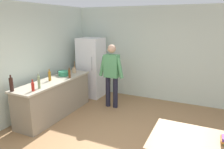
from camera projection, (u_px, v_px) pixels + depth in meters
wall_back at (158, 54)px, 6.01m from camera, size 6.40×0.12×2.70m
wall_left at (13, 64)px, 4.62m from camera, size 0.12×5.60×2.70m
kitchen_counter at (55, 98)px, 5.12m from camera, size 0.64×2.20×0.90m
refrigerator at (91, 67)px, 6.37m from camera, size 0.70×0.67×1.80m
person at (112, 72)px, 5.48m from camera, size 0.70×0.22×1.70m
dining_table at (205, 148)px, 2.70m from camera, size 1.40×0.90×0.75m
cooking_pot at (64, 73)px, 5.42m from camera, size 0.40×0.28×0.12m
utensil_jar at (74, 70)px, 5.69m from camera, size 0.11×0.11×0.32m
bottle_wine_dark at (11, 84)px, 4.18m from camera, size 0.08×0.08×0.34m
bottle_beer_brown at (69, 74)px, 5.18m from camera, size 0.06×0.06×0.26m
bottle_vinegar_tall at (39, 82)px, 4.36m from camera, size 0.06×0.06×0.32m
bottle_sauce_red at (33, 86)px, 4.20m from camera, size 0.06×0.06×0.24m
bottle_oil_amber at (50, 76)px, 4.93m from camera, size 0.06×0.06×0.28m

